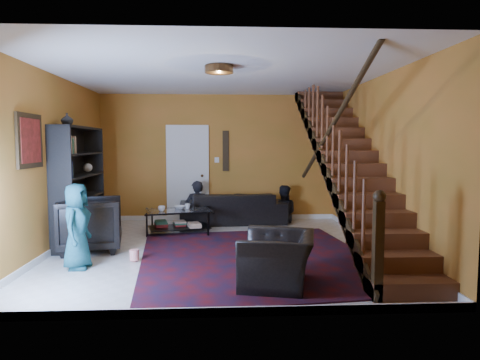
{
  "coord_description": "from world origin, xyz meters",
  "views": [
    {
      "loc": [
        -0.02,
        -6.84,
        1.71
      ],
      "look_at": [
        0.35,
        0.4,
        1.09
      ],
      "focal_mm": 32.0,
      "sensor_mm": 36.0,
      "label": 1
    }
  ],
  "objects_px": {
    "sofa": "(233,208)",
    "armchair_left": "(91,224)",
    "coffee_table": "(179,220)",
    "armchair_right": "(278,260)",
    "bookshelf": "(80,187)"
  },
  "relations": [
    {
      "from": "armchair_left",
      "to": "coffee_table",
      "type": "distance_m",
      "value": 1.83
    },
    {
      "from": "coffee_table",
      "to": "sofa",
      "type": "bearing_deg",
      "value": 43.52
    },
    {
      "from": "sofa",
      "to": "armchair_right",
      "type": "relative_size",
      "value": 2.31
    },
    {
      "from": "armchair_right",
      "to": "armchair_left",
      "type": "bearing_deg",
      "value": -110.68
    },
    {
      "from": "bookshelf",
      "to": "sofa",
      "type": "bearing_deg",
      "value": 32.2
    },
    {
      "from": "armchair_left",
      "to": "sofa",
      "type": "bearing_deg",
      "value": -57.02
    },
    {
      "from": "sofa",
      "to": "armchair_left",
      "type": "relative_size",
      "value": 2.39
    },
    {
      "from": "sofa",
      "to": "armchair_left",
      "type": "distance_m",
      "value": 3.29
    },
    {
      "from": "coffee_table",
      "to": "armchair_left",
      "type": "bearing_deg",
      "value": -134.65
    },
    {
      "from": "bookshelf",
      "to": "armchair_right",
      "type": "xyz_separation_m",
      "value": [
        3.1,
        -2.43,
        -0.65
      ]
    },
    {
      "from": "sofa",
      "to": "armchair_right",
      "type": "xyz_separation_m",
      "value": [
        0.4,
        -4.13,
        -0.01
      ]
    },
    {
      "from": "bookshelf",
      "to": "sofa",
      "type": "xyz_separation_m",
      "value": [
        2.7,
        1.7,
        -0.63
      ]
    },
    {
      "from": "sofa",
      "to": "armchair_left",
      "type": "xyz_separation_m",
      "value": [
        -2.34,
        -2.31,
        0.1
      ]
    },
    {
      "from": "sofa",
      "to": "coffee_table",
      "type": "xyz_separation_m",
      "value": [
        -1.07,
        -1.01,
        -0.07
      ]
    },
    {
      "from": "armchair_left",
      "to": "coffee_table",
      "type": "bearing_deg",
      "value": -56.2
    }
  ]
}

